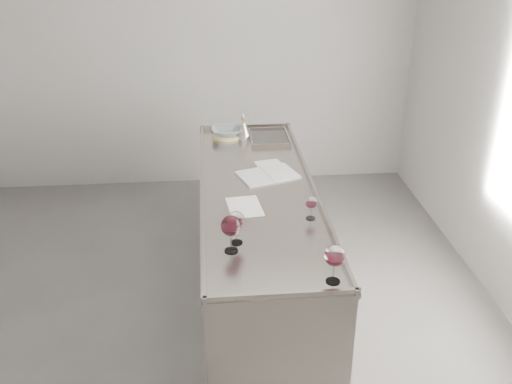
{
  "coord_description": "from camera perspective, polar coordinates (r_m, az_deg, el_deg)",
  "views": [
    {
      "loc": [
        0.18,
        -3.08,
        2.6
      ],
      "look_at": [
        0.47,
        0.1,
        1.02
      ],
      "focal_mm": 40.0,
      "sensor_mm": 36.0,
      "label": 1
    }
  ],
  "objects": [
    {
      "name": "room_shell",
      "position": [
        3.31,
        -7.94,
        4.85
      ],
      "size": [
        4.54,
        5.04,
        2.84
      ],
      "color": "#504E4B",
      "rests_on": "ground"
    },
    {
      "name": "counter",
      "position": [
        4.01,
        0.22,
        -5.73
      ],
      "size": [
        0.77,
        2.42,
        0.97
      ],
      "color": "gray",
      "rests_on": "ground"
    },
    {
      "name": "wine_glass_left",
      "position": [
        3.03,
        -2.54,
        -3.48
      ],
      "size": [
        0.11,
        0.11,
        0.21
      ],
      "rotation": [
        0.0,
        0.0,
        -0.41
      ],
      "color": "white",
      "rests_on": "counter"
    },
    {
      "name": "wine_glass_middle",
      "position": [
        3.12,
        -2.0,
        -2.92
      ],
      "size": [
        0.1,
        0.1,
        0.19
      ],
      "rotation": [
        0.0,
        0.0,
        0.1
      ],
      "color": "white",
      "rests_on": "counter"
    },
    {
      "name": "wine_glass_right",
      "position": [
        2.82,
        7.87,
        -6.41
      ],
      "size": [
        0.11,
        0.11,
        0.21
      ],
      "rotation": [
        0.0,
        0.0,
        -0.06
      ],
      "color": "white",
      "rests_on": "counter"
    },
    {
      "name": "wine_glass_small",
      "position": [
        3.39,
        5.55,
        -1.11
      ],
      "size": [
        0.07,
        0.07,
        0.15
      ],
      "rotation": [
        0.0,
        0.0,
        0.4
      ],
      "color": "white",
      "rests_on": "counter"
    },
    {
      "name": "notebook",
      "position": [
        3.98,
        1.17,
        1.75
      ],
      "size": [
        0.46,
        0.38,
        0.02
      ],
      "rotation": [
        0.0,
        0.0,
        0.33
      ],
      "color": "silver",
      "rests_on": "counter"
    },
    {
      "name": "loose_paper_top",
      "position": [
        4.11,
        1.56,
        2.52
      ],
      "size": [
        0.24,
        0.3,
        0.0
      ],
      "primitive_type": "cube",
      "rotation": [
        0.0,
        0.0,
        0.22
      ],
      "color": "silver",
      "rests_on": "counter"
    },
    {
      "name": "loose_paper_under",
      "position": [
        3.55,
        -1.14,
        -1.49
      ],
      "size": [
        0.23,
        0.31,
        0.0
      ],
      "primitive_type": "cube",
      "rotation": [
        0.0,
        0.0,
        0.11
      ],
      "color": "white",
      "rests_on": "counter"
    },
    {
      "name": "trivet",
      "position": [
        4.68,
        -2.99,
        5.62
      ],
      "size": [
        0.28,
        0.28,
        0.02
      ],
      "primitive_type": "cylinder",
      "rotation": [
        0.0,
        0.0,
        0.26
      ],
      "color": "beige",
      "rests_on": "counter"
    },
    {
      "name": "ceramic_bowl",
      "position": [
        4.66,
        -3.0,
        6.08
      ],
      "size": [
        0.25,
        0.25,
        0.06
      ],
      "primitive_type": "imported",
      "rotation": [
        0.0,
        0.0,
        0.02
      ],
      "color": "gray",
      "rests_on": "trivet"
    },
    {
      "name": "wine_funnel",
      "position": [
        4.65,
        -1.27,
        6.25
      ],
      "size": [
        0.14,
        0.14,
        0.21
      ],
      "rotation": [
        0.0,
        0.0,
        0.25
      ],
      "color": "#9E988D",
      "rests_on": "counter"
    }
  ]
}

